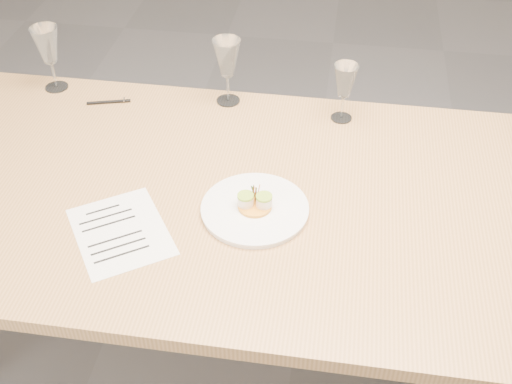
# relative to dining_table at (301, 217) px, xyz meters

# --- Properties ---
(ground) EXTENTS (7.00, 7.00, 0.00)m
(ground) POSITION_rel_dining_table_xyz_m (0.00, 0.00, -0.68)
(ground) COLOR slate
(ground) RESTS_ON ground
(dining_table) EXTENTS (2.40, 1.00, 0.75)m
(dining_table) POSITION_rel_dining_table_xyz_m (0.00, 0.00, 0.00)
(dining_table) COLOR tan
(dining_table) RESTS_ON ground
(dinner_plate) EXTENTS (0.28, 0.28, 0.07)m
(dinner_plate) POSITION_rel_dining_table_xyz_m (-0.12, -0.07, 0.08)
(dinner_plate) COLOR white
(dinner_plate) RESTS_ON dining_table
(recipe_sheet) EXTENTS (0.33, 0.35, 0.00)m
(recipe_sheet) POSITION_rel_dining_table_xyz_m (-0.44, -0.20, 0.07)
(recipe_sheet) COLOR white
(recipe_sheet) RESTS_ON dining_table
(ballpoint_pen) EXTENTS (0.14, 0.05, 0.01)m
(ballpoint_pen) POSITION_rel_dining_table_xyz_m (-0.66, 0.37, 0.07)
(ballpoint_pen) COLOR black
(ballpoint_pen) RESTS_ON dining_table
(wine_glass_0) EXTENTS (0.09, 0.09, 0.22)m
(wine_glass_0) POSITION_rel_dining_table_xyz_m (-0.86, 0.43, 0.22)
(wine_glass_0) COLOR white
(wine_glass_0) RESTS_ON dining_table
(wine_glass_1) EXTENTS (0.09, 0.09, 0.22)m
(wine_glass_1) POSITION_rel_dining_table_xyz_m (-0.28, 0.44, 0.22)
(wine_glass_1) COLOR white
(wine_glass_1) RESTS_ON dining_table
(wine_glass_2) EXTENTS (0.07, 0.07, 0.19)m
(wine_glass_2) POSITION_rel_dining_table_xyz_m (0.08, 0.39, 0.20)
(wine_glass_2) COLOR white
(wine_glass_2) RESTS_ON dining_table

